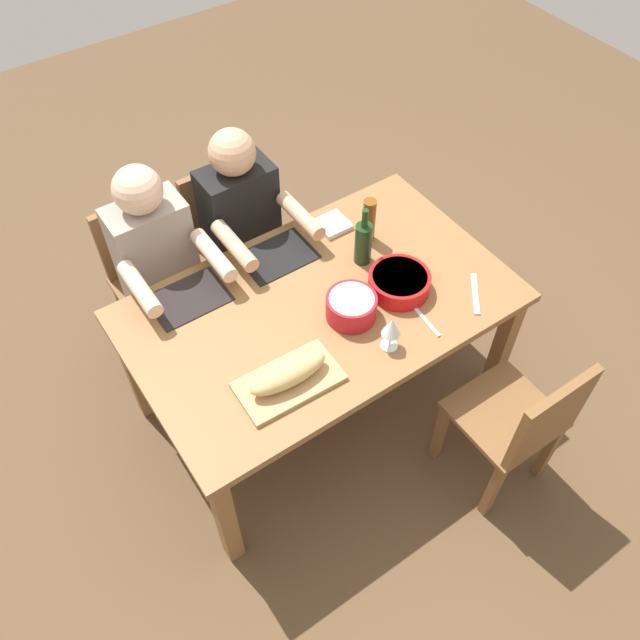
{
  "coord_description": "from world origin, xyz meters",
  "views": [
    {
      "loc": [
        -1.02,
        -1.49,
        2.84
      ],
      "look_at": [
        0.0,
        0.0,
        0.63
      ],
      "focal_mm": 37.07,
      "sensor_mm": 36.0,
      "label": 1
    }
  ],
  "objects_px": {
    "serving_bowl_pasta": "(351,306)",
    "dining_table": "(320,316)",
    "serving_bowl_fruit": "(399,282)",
    "wine_bottle": "(363,242)",
    "chair_far_center": "(231,237)",
    "chair_far_left": "(152,272)",
    "napkin_stack": "(333,224)",
    "wine_glass": "(391,328)",
    "diner_far_center": "(245,226)",
    "cutting_board": "(289,381)",
    "beer_bottle": "(369,220)",
    "diner_far_left": "(160,264)",
    "chair_near_right": "(521,422)",
    "bread_loaf": "(288,373)"
  },
  "relations": [
    {
      "from": "chair_far_left",
      "to": "wine_bottle",
      "type": "distance_m",
      "value": 1.09
    },
    {
      "from": "serving_bowl_fruit",
      "to": "beer_bottle",
      "type": "xyz_separation_m",
      "value": [
        0.08,
        0.32,
        0.06
      ]
    },
    {
      "from": "diner_far_center",
      "to": "serving_bowl_pasta",
      "type": "height_order",
      "value": "diner_far_center"
    },
    {
      "from": "serving_bowl_fruit",
      "to": "wine_bottle",
      "type": "relative_size",
      "value": 0.91
    },
    {
      "from": "wine_glass",
      "to": "diner_far_left",
      "type": "bearing_deg",
      "value": 119.2
    },
    {
      "from": "chair_near_right",
      "to": "dining_table",
      "type": "bearing_deg",
      "value": 118.48
    },
    {
      "from": "dining_table",
      "to": "beer_bottle",
      "type": "bearing_deg",
      "value": 26.62
    },
    {
      "from": "serving_bowl_pasta",
      "to": "dining_table",
      "type": "bearing_deg",
      "value": 117.68
    },
    {
      "from": "chair_far_left",
      "to": "wine_bottle",
      "type": "relative_size",
      "value": 2.93
    },
    {
      "from": "beer_bottle",
      "to": "napkin_stack",
      "type": "distance_m",
      "value": 0.2
    },
    {
      "from": "dining_table",
      "to": "serving_bowl_fruit",
      "type": "distance_m",
      "value": 0.37
    },
    {
      "from": "dining_table",
      "to": "diner_far_left",
      "type": "height_order",
      "value": "diner_far_left"
    },
    {
      "from": "diner_far_left",
      "to": "serving_bowl_pasta",
      "type": "height_order",
      "value": "diner_far_left"
    },
    {
      "from": "chair_near_right",
      "to": "wine_bottle",
      "type": "distance_m",
      "value": 1.0
    },
    {
      "from": "diner_far_center",
      "to": "bread_loaf",
      "type": "relative_size",
      "value": 3.75
    },
    {
      "from": "dining_table",
      "to": "bread_loaf",
      "type": "relative_size",
      "value": 5.02
    },
    {
      "from": "chair_near_right",
      "to": "wine_bottle",
      "type": "relative_size",
      "value": 2.93
    },
    {
      "from": "chair_near_right",
      "to": "wine_bottle",
      "type": "bearing_deg",
      "value": 98.91
    },
    {
      "from": "chair_far_left",
      "to": "napkin_stack",
      "type": "height_order",
      "value": "chair_far_left"
    },
    {
      "from": "dining_table",
      "to": "beer_bottle",
      "type": "distance_m",
      "value": 0.49
    },
    {
      "from": "chair_near_right",
      "to": "bread_loaf",
      "type": "xyz_separation_m",
      "value": [
        -0.77,
        0.55,
        0.32
      ]
    },
    {
      "from": "diner_far_center",
      "to": "napkin_stack",
      "type": "relative_size",
      "value": 8.57
    },
    {
      "from": "chair_near_right",
      "to": "beer_bottle",
      "type": "xyz_separation_m",
      "value": [
        -0.04,
        1.02,
        0.37
      ]
    },
    {
      "from": "chair_far_left",
      "to": "cutting_board",
      "type": "relative_size",
      "value": 2.12
    },
    {
      "from": "cutting_board",
      "to": "wine_bottle",
      "type": "bearing_deg",
      "value": 30.58
    },
    {
      "from": "bread_loaf",
      "to": "dining_table",
      "type": "bearing_deg",
      "value": 39.07
    },
    {
      "from": "diner_far_center",
      "to": "bread_loaf",
      "type": "distance_m",
      "value": 0.96
    },
    {
      "from": "diner_far_center",
      "to": "chair_near_right",
      "type": "height_order",
      "value": "diner_far_center"
    },
    {
      "from": "chair_far_center",
      "to": "chair_far_left",
      "type": "xyz_separation_m",
      "value": [
        -0.44,
        0.0,
        0.0
      ]
    },
    {
      "from": "chair_far_center",
      "to": "napkin_stack",
      "type": "bearing_deg",
      "value": -55.42
    },
    {
      "from": "dining_table",
      "to": "beer_bottle",
      "type": "xyz_separation_m",
      "value": [
        0.4,
        0.2,
        0.2
      ]
    },
    {
      "from": "diner_far_left",
      "to": "serving_bowl_fruit",
      "type": "relative_size",
      "value": 4.55
    },
    {
      "from": "serving_bowl_pasta",
      "to": "diner_far_center",
      "type": "bearing_deg",
      "value": 95.04
    },
    {
      "from": "serving_bowl_fruit",
      "to": "wine_bottle",
      "type": "height_order",
      "value": "wine_bottle"
    },
    {
      "from": "cutting_board",
      "to": "beer_bottle",
      "type": "height_order",
      "value": "beer_bottle"
    },
    {
      "from": "wine_glass",
      "to": "napkin_stack",
      "type": "height_order",
      "value": "wine_glass"
    },
    {
      "from": "chair_near_right",
      "to": "bread_loaf",
      "type": "distance_m",
      "value": 1.0
    },
    {
      "from": "beer_bottle",
      "to": "chair_far_left",
      "type": "bearing_deg",
      "value": 143.9
    },
    {
      "from": "chair_far_center",
      "to": "wine_bottle",
      "type": "distance_m",
      "value": 0.85
    },
    {
      "from": "dining_table",
      "to": "wine_glass",
      "type": "bearing_deg",
      "value": -73.48
    },
    {
      "from": "dining_table",
      "to": "cutting_board",
      "type": "xyz_separation_m",
      "value": [
        -0.32,
        -0.26,
        0.1
      ]
    },
    {
      "from": "chair_far_left",
      "to": "serving_bowl_pasta",
      "type": "height_order",
      "value": "same"
    },
    {
      "from": "chair_near_right",
      "to": "serving_bowl_fruit",
      "type": "relative_size",
      "value": 3.22
    },
    {
      "from": "dining_table",
      "to": "serving_bowl_fruit",
      "type": "bearing_deg",
      "value": -20.98
    },
    {
      "from": "bread_loaf",
      "to": "chair_far_left",
      "type": "bearing_deg",
      "value": 96.21
    },
    {
      "from": "beer_bottle",
      "to": "cutting_board",
      "type": "bearing_deg",
      "value": -147.37
    },
    {
      "from": "diner_far_left",
      "to": "wine_bottle",
      "type": "height_order",
      "value": "diner_far_left"
    },
    {
      "from": "cutting_board",
      "to": "bread_loaf",
      "type": "xyz_separation_m",
      "value": [
        0.0,
        0.0,
        0.06
      ]
    },
    {
      "from": "dining_table",
      "to": "wine_bottle",
      "type": "distance_m",
      "value": 0.37
    },
    {
      "from": "chair_far_center",
      "to": "napkin_stack",
      "type": "xyz_separation_m",
      "value": [
        0.32,
        -0.46,
        0.27
      ]
    }
  ]
}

